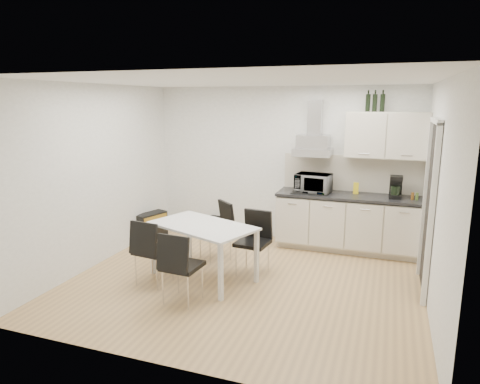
% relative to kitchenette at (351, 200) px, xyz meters
% --- Properties ---
extents(ground, '(4.50, 4.50, 0.00)m').
position_rel_kitchenette_xyz_m(ground, '(-1.19, -1.73, -0.83)').
color(ground, tan).
rests_on(ground, ground).
extents(wall_back, '(4.50, 0.10, 2.60)m').
position_rel_kitchenette_xyz_m(wall_back, '(-1.19, 0.27, 0.47)').
color(wall_back, white).
rests_on(wall_back, ground).
extents(wall_front, '(4.50, 0.10, 2.60)m').
position_rel_kitchenette_xyz_m(wall_front, '(-1.19, -3.73, 0.47)').
color(wall_front, white).
rests_on(wall_front, ground).
extents(wall_left, '(0.10, 4.00, 2.60)m').
position_rel_kitchenette_xyz_m(wall_left, '(-3.44, -1.73, 0.47)').
color(wall_left, white).
rests_on(wall_left, ground).
extents(wall_right, '(0.10, 4.00, 2.60)m').
position_rel_kitchenette_xyz_m(wall_right, '(1.06, -1.73, 0.47)').
color(wall_right, white).
rests_on(wall_right, ground).
extents(ceiling, '(4.50, 4.50, 0.00)m').
position_rel_kitchenette_xyz_m(ceiling, '(-1.19, -1.73, 1.77)').
color(ceiling, white).
rests_on(ceiling, wall_back).
extents(doorway, '(0.08, 1.04, 2.10)m').
position_rel_kitchenette_xyz_m(doorway, '(1.02, -1.18, 0.22)').
color(doorway, white).
rests_on(doorway, ground).
extents(kitchenette, '(2.22, 0.64, 2.52)m').
position_rel_kitchenette_xyz_m(kitchenette, '(0.00, 0.00, 0.00)').
color(kitchenette, beige).
rests_on(kitchenette, ground).
extents(dining_table, '(1.58, 1.23, 0.75)m').
position_rel_kitchenette_xyz_m(dining_table, '(-1.75, -1.80, -0.16)').
color(dining_table, white).
rests_on(dining_table, ground).
extents(chair_far_left, '(0.66, 0.67, 0.88)m').
position_rel_kitchenette_xyz_m(chair_far_left, '(-1.87, -1.10, -0.39)').
color(chair_far_left, black).
rests_on(chair_far_left, ground).
extents(chair_far_right, '(0.49, 0.54, 0.88)m').
position_rel_kitchenette_xyz_m(chair_far_right, '(-1.16, -1.46, -0.39)').
color(chair_far_right, black).
rests_on(chair_far_right, ground).
extents(chair_near_left, '(0.49, 0.55, 0.88)m').
position_rel_kitchenette_xyz_m(chair_near_left, '(-2.29, -2.17, -0.39)').
color(chair_near_left, black).
rests_on(chair_near_left, ground).
extents(chair_near_right, '(0.47, 0.53, 0.88)m').
position_rel_kitchenette_xyz_m(chair_near_right, '(-1.69, -2.52, -0.39)').
color(chair_near_right, black).
rests_on(chair_near_right, ground).
extents(guitar_amp, '(0.40, 0.60, 0.46)m').
position_rel_kitchenette_xyz_m(guitar_amp, '(-3.30, -0.56, -0.60)').
color(guitar_amp, black).
rests_on(guitar_amp, ground).
extents(floor_speaker, '(0.20, 0.19, 0.30)m').
position_rel_kitchenette_xyz_m(floor_speaker, '(-2.43, 0.17, -0.68)').
color(floor_speaker, black).
rests_on(floor_speaker, ground).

